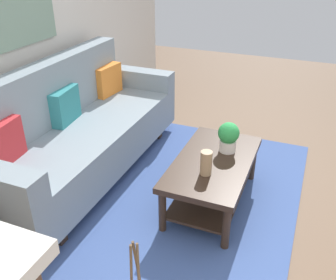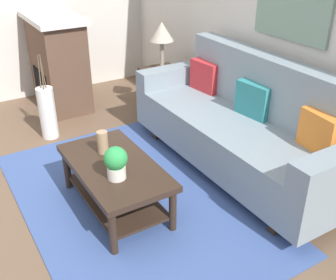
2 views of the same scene
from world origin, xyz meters
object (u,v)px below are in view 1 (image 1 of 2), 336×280
object	(u,v)px
couch	(79,132)
throw_pillow_crimson	(3,143)
throw_pillow_orange	(108,80)
framed_painting	(17,3)
tabletop_vase	(206,163)
coffee_table	(213,172)
potted_plant_tabletop	(228,136)
throw_pillow_teal	(65,106)

from	to	relation	value
couch	throw_pillow_crimson	xyz separation A→B (m)	(-0.77, 0.12, 0.25)
throw_pillow_orange	framed_painting	distance (m)	1.22
couch	throw_pillow_crimson	size ratio (longest dim) A/B	6.75
throw_pillow_crimson	tabletop_vase	bearing A→B (deg)	-69.17
tabletop_vase	framed_painting	xyz separation A→B (m)	(0.23, 1.77, 1.03)
throw_pillow_orange	coffee_table	world-z (taller)	throw_pillow_orange
throw_pillow_crimson	framed_painting	distance (m)	1.22
throw_pillow_orange	coffee_table	distance (m)	1.67
tabletop_vase	potted_plant_tabletop	distance (m)	0.42
throw_pillow_orange	framed_painting	world-z (taller)	framed_painting
coffee_table	potted_plant_tabletop	bearing A→B (deg)	-18.58
couch	coffee_table	xyz separation A→B (m)	(-0.01, -1.31, -0.12)
potted_plant_tabletop	framed_painting	bearing A→B (deg)	95.71
tabletop_vase	framed_painting	world-z (taller)	framed_painting
throw_pillow_teal	potted_plant_tabletop	distance (m)	1.51
potted_plant_tabletop	coffee_table	bearing A→B (deg)	161.42
throw_pillow_teal	throw_pillow_orange	world-z (taller)	same
tabletop_vase	framed_painting	bearing A→B (deg)	82.68
throw_pillow_crimson	coffee_table	distance (m)	1.66
throw_pillow_teal	potted_plant_tabletop	bearing A→B (deg)	-83.00
potted_plant_tabletop	throw_pillow_crimson	bearing A→B (deg)	122.56
throw_pillow_teal	framed_painting	size ratio (longest dim) A/B	0.42
framed_painting	coffee_table	bearing A→B (deg)	-90.30
potted_plant_tabletop	tabletop_vase	bearing A→B (deg)	170.83
coffee_table	framed_painting	xyz separation A→B (m)	(0.01, 1.77, 1.24)
coffee_table	tabletop_vase	size ratio (longest dim) A/B	5.65
throw_pillow_teal	tabletop_vase	bearing A→B (deg)	-99.05
throw_pillow_orange	tabletop_vase	xyz separation A→B (m)	(-1.00, -1.43, -0.15)
couch	tabletop_vase	xyz separation A→B (m)	(-0.23, -1.31, 0.10)
throw_pillow_teal	throw_pillow_orange	bearing A→B (deg)	0.00
throw_pillow_orange	throw_pillow_teal	bearing A→B (deg)	180.00
couch	throw_pillow_teal	distance (m)	0.28
throw_pillow_orange	potted_plant_tabletop	size ratio (longest dim) A/B	1.37
couch	throw_pillow_orange	distance (m)	0.82
potted_plant_tabletop	couch	bearing A→B (deg)	97.63
couch	throw_pillow_orange	bearing A→B (deg)	9.16
coffee_table	potted_plant_tabletop	distance (m)	0.33
throw_pillow_teal	throw_pillow_orange	size ratio (longest dim) A/B	1.00
throw_pillow_crimson	framed_painting	xyz separation A→B (m)	(0.77, 0.34, 0.88)
throw_pillow_orange	throw_pillow_crimson	bearing A→B (deg)	180.00
couch	potted_plant_tabletop	world-z (taller)	couch
coffee_table	framed_painting	size ratio (longest dim) A/B	1.28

